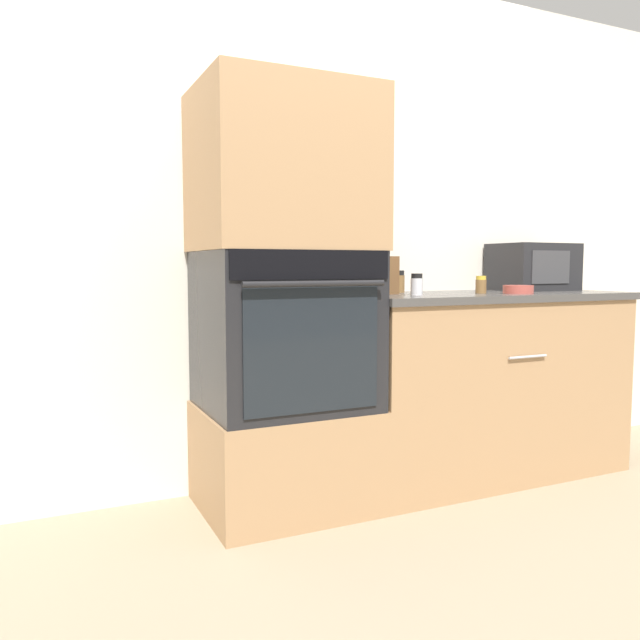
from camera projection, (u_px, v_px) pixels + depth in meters
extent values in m
plane|color=gray|center=(390.00, 517.00, 2.63)|extent=(12.00, 12.00, 0.00)
cube|color=silver|center=(326.00, 227.00, 3.09)|extent=(8.00, 0.05, 2.50)
cube|color=#A87F56|center=(285.00, 457.00, 2.73)|extent=(0.72, 0.60, 0.45)
cube|color=black|center=(284.00, 330.00, 2.68)|extent=(0.69, 0.59, 0.67)
cube|color=black|center=(313.00, 265.00, 2.39)|extent=(0.66, 0.01, 0.11)
cube|color=orange|center=(313.00, 265.00, 2.38)|extent=(0.09, 0.00, 0.03)
cube|color=black|center=(313.00, 349.00, 2.41)|extent=(0.57, 0.01, 0.50)
cylinder|color=black|center=(316.00, 284.00, 2.36)|extent=(0.59, 0.02, 0.02)
cube|color=#A87F56|center=(283.00, 171.00, 2.62)|extent=(0.72, 0.60, 0.67)
cube|color=#A87F56|center=(482.00, 387.00, 3.17)|extent=(1.45, 0.60, 0.89)
cube|color=#474442|center=(484.00, 296.00, 3.13)|extent=(1.47, 0.63, 0.03)
cylinder|color=#B7B7BC|center=(528.00, 357.00, 2.87)|extent=(0.22, 0.01, 0.01)
cube|color=#232326|center=(533.00, 267.00, 3.42)|extent=(0.42, 0.31, 0.25)
cube|color=#3D3D3F|center=(551.00, 267.00, 3.27)|extent=(0.26, 0.01, 0.17)
cube|color=brown|center=(380.00, 275.00, 2.98)|extent=(0.12, 0.15, 0.18)
cylinder|color=black|center=(375.00, 252.00, 2.96)|extent=(0.02, 0.02, 0.04)
cylinder|color=black|center=(381.00, 252.00, 2.97)|extent=(0.02, 0.02, 0.04)
cylinder|color=black|center=(386.00, 252.00, 2.98)|extent=(0.02, 0.02, 0.04)
cylinder|color=#B24C42|center=(518.00, 289.00, 3.02)|extent=(0.14, 0.14, 0.04)
cylinder|color=brown|center=(399.00, 284.00, 3.15)|extent=(0.06, 0.06, 0.09)
cylinder|color=black|center=(399.00, 273.00, 3.14)|extent=(0.05, 0.05, 0.02)
cylinder|color=brown|center=(481.00, 287.00, 3.04)|extent=(0.05, 0.05, 0.07)
cylinder|color=gold|center=(481.00, 278.00, 3.04)|extent=(0.05, 0.05, 0.02)
cylinder|color=silver|center=(417.00, 287.00, 2.85)|extent=(0.06, 0.06, 0.08)
cylinder|color=black|center=(417.00, 276.00, 2.84)|extent=(0.05, 0.05, 0.02)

